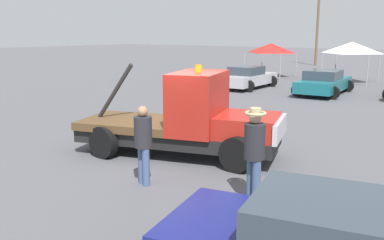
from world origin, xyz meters
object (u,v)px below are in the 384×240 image
object	(u,v)px
person_at_hood	(143,140)
canopy_tent_red	(271,48)
parked_car_silver	(248,78)
canopy_tent_white	(352,48)
parked_car_teal	(324,82)
tow_truck	(189,121)
utility_pole	(318,18)
person_near_truck	(254,147)

from	to	relation	value
person_at_hood	canopy_tent_red	size ratio (longest dim) A/B	0.60
parked_car_silver	canopy_tent_white	size ratio (longest dim) A/B	1.51
parked_car_teal	canopy_tent_white	distance (m)	6.67
tow_truck	canopy_tent_white	world-z (taller)	canopy_tent_white
tow_truck	parked_car_teal	size ratio (longest dim) A/B	1.19
parked_car_teal	canopy_tent_red	world-z (taller)	canopy_tent_red
parked_car_teal	canopy_tent_red	bearing A→B (deg)	39.85
utility_pole	parked_car_teal	bearing A→B (deg)	-68.83
parked_car_teal	utility_pole	world-z (taller)	utility_pole
person_near_truck	parked_car_teal	size ratio (longest dim) A/B	0.39
tow_truck	parked_car_teal	world-z (taller)	tow_truck
canopy_tent_red	canopy_tent_white	distance (m)	6.00
person_at_hood	person_near_truck	bearing A→B (deg)	124.45
tow_truck	parked_car_teal	xyz separation A→B (m)	(-1.08, 13.95, -0.32)
tow_truck	canopy_tent_white	size ratio (longest dim) A/B	1.97
parked_car_teal	person_at_hood	bearing A→B (deg)	-178.33
tow_truck	canopy_tent_red	world-z (taller)	canopy_tent_red
person_near_truck	parked_car_teal	bearing A→B (deg)	-133.10
utility_pole	parked_car_silver	bearing A→B (deg)	-81.36
person_near_truck	person_at_hood	xyz separation A→B (m)	(-2.46, -0.54, -0.10)
canopy_tent_white	utility_pole	bearing A→B (deg)	118.49
canopy_tent_red	utility_pole	bearing A→B (deg)	95.41
canopy_tent_red	parked_car_silver	bearing A→B (deg)	-75.39
person_at_hood	canopy_tent_white	size ratio (longest dim) A/B	0.60
parked_car_teal	utility_pole	bearing A→B (deg)	17.28
parked_car_silver	tow_truck	bearing A→B (deg)	-158.11
parked_car_teal	canopy_tent_red	size ratio (longest dim) A/B	1.66
person_at_hood	parked_car_teal	world-z (taller)	person_at_hood
person_at_hood	canopy_tent_red	world-z (taller)	canopy_tent_red
person_at_hood	parked_car_silver	bearing A→B (deg)	-136.93
parked_car_silver	canopy_tent_red	distance (m)	7.27
tow_truck	person_near_truck	bearing A→B (deg)	-49.16
parked_car_teal	canopy_tent_white	size ratio (longest dim) A/B	1.65
canopy_tent_white	person_at_hood	bearing A→B (deg)	-84.94
parked_car_silver	canopy_tent_white	xyz separation A→B (m)	(4.20, 6.61, 1.69)
canopy_tent_white	utility_pole	size ratio (longest dim) A/B	0.34
person_near_truck	parked_car_teal	distance (m)	16.35
person_near_truck	utility_pole	world-z (taller)	utility_pole
parked_car_teal	utility_pole	distance (m)	21.58
canopy_tent_red	utility_pole	world-z (taller)	utility_pole
person_at_hood	parked_car_silver	world-z (taller)	person_at_hood
person_near_truck	canopy_tent_white	xyz separation A→B (m)	(-4.48, 22.28, 1.20)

